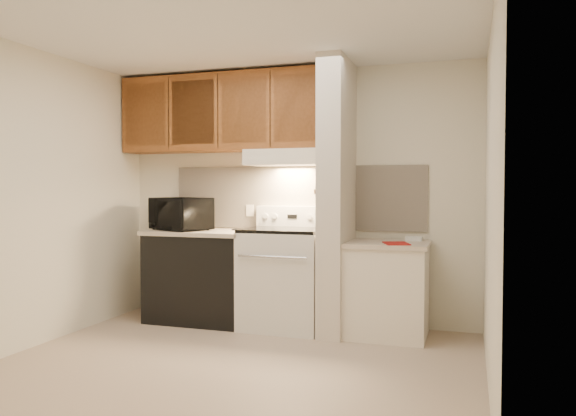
% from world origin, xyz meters
% --- Properties ---
extents(floor, '(3.60, 3.60, 0.00)m').
position_xyz_m(floor, '(0.00, 0.00, 0.00)').
color(floor, tan).
rests_on(floor, ground).
extents(ceiling, '(3.60, 3.60, 0.00)m').
position_xyz_m(ceiling, '(0.00, 0.00, 2.50)').
color(ceiling, white).
rests_on(ceiling, wall_back).
extents(wall_back, '(3.60, 2.50, 0.02)m').
position_xyz_m(wall_back, '(0.00, 1.50, 1.25)').
color(wall_back, silver).
rests_on(wall_back, floor).
extents(wall_left, '(0.02, 3.00, 2.50)m').
position_xyz_m(wall_left, '(-1.80, 0.00, 1.25)').
color(wall_left, silver).
rests_on(wall_left, floor).
extents(wall_right, '(0.02, 3.00, 2.50)m').
position_xyz_m(wall_right, '(1.80, 0.00, 1.25)').
color(wall_right, silver).
rests_on(wall_right, floor).
extents(backsplash, '(2.60, 0.02, 0.63)m').
position_xyz_m(backsplash, '(0.00, 1.49, 1.24)').
color(backsplash, '#F1DEC6').
rests_on(backsplash, wall_back).
extents(range_body, '(0.76, 0.65, 0.92)m').
position_xyz_m(range_body, '(0.00, 1.16, 0.46)').
color(range_body, silver).
rests_on(range_body, floor).
extents(oven_window, '(0.50, 0.01, 0.30)m').
position_xyz_m(oven_window, '(0.00, 0.84, 0.50)').
color(oven_window, black).
rests_on(oven_window, range_body).
extents(oven_handle, '(0.65, 0.02, 0.02)m').
position_xyz_m(oven_handle, '(0.00, 0.80, 0.72)').
color(oven_handle, silver).
rests_on(oven_handle, range_body).
extents(cooktop, '(0.74, 0.64, 0.03)m').
position_xyz_m(cooktop, '(0.00, 1.16, 0.94)').
color(cooktop, black).
rests_on(cooktop, range_body).
extents(range_backguard, '(0.76, 0.08, 0.20)m').
position_xyz_m(range_backguard, '(0.00, 1.44, 1.05)').
color(range_backguard, silver).
rests_on(range_backguard, range_body).
extents(range_display, '(0.10, 0.01, 0.04)m').
position_xyz_m(range_display, '(0.00, 1.40, 1.05)').
color(range_display, black).
rests_on(range_display, range_backguard).
extents(range_knob_left_outer, '(0.05, 0.02, 0.05)m').
position_xyz_m(range_knob_left_outer, '(-0.28, 1.40, 1.05)').
color(range_knob_left_outer, silver).
rests_on(range_knob_left_outer, range_backguard).
extents(range_knob_left_inner, '(0.05, 0.02, 0.05)m').
position_xyz_m(range_knob_left_inner, '(-0.18, 1.40, 1.05)').
color(range_knob_left_inner, silver).
rests_on(range_knob_left_inner, range_backguard).
extents(range_knob_right_inner, '(0.05, 0.02, 0.05)m').
position_xyz_m(range_knob_right_inner, '(0.18, 1.40, 1.05)').
color(range_knob_right_inner, silver).
rests_on(range_knob_right_inner, range_backguard).
extents(range_knob_right_outer, '(0.05, 0.02, 0.05)m').
position_xyz_m(range_knob_right_outer, '(0.28, 1.40, 1.05)').
color(range_knob_right_outer, silver).
rests_on(range_knob_right_outer, range_backguard).
extents(dishwasher_front, '(1.00, 0.63, 0.87)m').
position_xyz_m(dishwasher_front, '(-0.88, 1.17, 0.43)').
color(dishwasher_front, black).
rests_on(dishwasher_front, floor).
extents(left_countertop, '(1.04, 0.67, 0.04)m').
position_xyz_m(left_countertop, '(-0.88, 1.17, 0.89)').
color(left_countertop, beige).
rests_on(left_countertop, dishwasher_front).
extents(spoon_rest, '(0.20, 0.08, 0.01)m').
position_xyz_m(spoon_rest, '(-0.48, 1.26, 0.92)').
color(spoon_rest, black).
rests_on(spoon_rest, left_countertop).
extents(teal_jar, '(0.11, 0.11, 0.11)m').
position_xyz_m(teal_jar, '(-1.23, 1.39, 0.97)').
color(teal_jar, '#246C5B').
rests_on(teal_jar, left_countertop).
extents(outlet, '(0.08, 0.01, 0.12)m').
position_xyz_m(outlet, '(-0.48, 1.48, 1.10)').
color(outlet, white).
rests_on(outlet, backsplash).
extents(microwave, '(0.69, 0.60, 0.32)m').
position_xyz_m(microwave, '(-1.10, 1.15, 1.07)').
color(microwave, black).
rests_on(microwave, left_countertop).
extents(partition_pillar, '(0.22, 0.70, 2.50)m').
position_xyz_m(partition_pillar, '(0.51, 1.15, 1.25)').
color(partition_pillar, beige).
rests_on(partition_pillar, floor).
extents(pillar_trim, '(0.01, 0.70, 0.04)m').
position_xyz_m(pillar_trim, '(0.39, 1.15, 1.30)').
color(pillar_trim, brown).
rests_on(pillar_trim, partition_pillar).
extents(knife_strip, '(0.02, 0.42, 0.04)m').
position_xyz_m(knife_strip, '(0.39, 1.10, 1.32)').
color(knife_strip, black).
rests_on(knife_strip, partition_pillar).
extents(knife_blade_a, '(0.01, 0.03, 0.16)m').
position_xyz_m(knife_blade_a, '(0.38, 0.94, 1.22)').
color(knife_blade_a, silver).
rests_on(knife_blade_a, knife_strip).
extents(knife_handle_a, '(0.02, 0.02, 0.10)m').
position_xyz_m(knife_handle_a, '(0.38, 0.95, 1.37)').
color(knife_handle_a, black).
rests_on(knife_handle_a, knife_strip).
extents(knife_blade_b, '(0.01, 0.04, 0.18)m').
position_xyz_m(knife_blade_b, '(0.38, 1.02, 1.21)').
color(knife_blade_b, silver).
rests_on(knife_blade_b, knife_strip).
extents(knife_handle_b, '(0.02, 0.02, 0.10)m').
position_xyz_m(knife_handle_b, '(0.38, 1.02, 1.37)').
color(knife_handle_b, black).
rests_on(knife_handle_b, knife_strip).
extents(knife_blade_c, '(0.01, 0.04, 0.20)m').
position_xyz_m(knife_blade_c, '(0.38, 1.10, 1.20)').
color(knife_blade_c, silver).
rests_on(knife_blade_c, knife_strip).
extents(knife_handle_c, '(0.02, 0.02, 0.10)m').
position_xyz_m(knife_handle_c, '(0.38, 1.11, 1.37)').
color(knife_handle_c, black).
rests_on(knife_handle_c, knife_strip).
extents(knife_blade_d, '(0.01, 0.04, 0.16)m').
position_xyz_m(knife_blade_d, '(0.38, 1.19, 1.22)').
color(knife_blade_d, silver).
rests_on(knife_blade_d, knife_strip).
extents(knife_handle_d, '(0.02, 0.02, 0.10)m').
position_xyz_m(knife_handle_d, '(0.38, 1.19, 1.37)').
color(knife_handle_d, black).
rests_on(knife_handle_d, knife_strip).
extents(knife_blade_e, '(0.01, 0.04, 0.18)m').
position_xyz_m(knife_blade_e, '(0.38, 1.25, 1.21)').
color(knife_blade_e, silver).
rests_on(knife_blade_e, knife_strip).
extents(knife_handle_e, '(0.02, 0.02, 0.10)m').
position_xyz_m(knife_handle_e, '(0.38, 1.25, 1.37)').
color(knife_handle_e, black).
rests_on(knife_handle_e, knife_strip).
extents(oven_mitt, '(0.03, 0.10, 0.24)m').
position_xyz_m(oven_mitt, '(0.38, 1.32, 1.22)').
color(oven_mitt, slate).
rests_on(oven_mitt, partition_pillar).
extents(right_cab_base, '(0.70, 0.60, 0.81)m').
position_xyz_m(right_cab_base, '(0.97, 1.15, 0.40)').
color(right_cab_base, white).
rests_on(right_cab_base, floor).
extents(right_countertop, '(0.74, 0.64, 0.04)m').
position_xyz_m(right_countertop, '(0.97, 1.15, 0.83)').
color(right_countertop, beige).
rests_on(right_countertop, right_cab_base).
extents(red_folder, '(0.28, 0.32, 0.01)m').
position_xyz_m(red_folder, '(1.07, 1.00, 0.85)').
color(red_folder, '#9D1511').
rests_on(red_folder, right_countertop).
extents(white_box, '(0.15, 0.11, 0.04)m').
position_xyz_m(white_box, '(1.19, 1.33, 0.87)').
color(white_box, white).
rests_on(white_box, right_countertop).
extents(range_hood, '(0.78, 0.44, 0.15)m').
position_xyz_m(range_hood, '(0.00, 1.28, 1.62)').
color(range_hood, white).
rests_on(range_hood, upper_cabinets).
extents(hood_lip, '(0.78, 0.04, 0.06)m').
position_xyz_m(hood_lip, '(0.00, 1.07, 1.58)').
color(hood_lip, white).
rests_on(hood_lip, range_hood).
extents(upper_cabinets, '(2.18, 0.33, 0.77)m').
position_xyz_m(upper_cabinets, '(-0.69, 1.32, 2.08)').
color(upper_cabinets, brown).
rests_on(upper_cabinets, wall_back).
extents(cab_door_a, '(0.46, 0.01, 0.63)m').
position_xyz_m(cab_door_a, '(-1.51, 1.17, 2.08)').
color(cab_door_a, brown).
rests_on(cab_door_a, upper_cabinets).
extents(cab_gap_a, '(0.01, 0.01, 0.73)m').
position_xyz_m(cab_gap_a, '(-1.23, 1.16, 2.08)').
color(cab_gap_a, black).
rests_on(cab_gap_a, upper_cabinets).
extents(cab_door_b, '(0.46, 0.01, 0.63)m').
position_xyz_m(cab_door_b, '(-0.96, 1.17, 2.08)').
color(cab_door_b, brown).
rests_on(cab_door_b, upper_cabinets).
extents(cab_gap_b, '(0.01, 0.01, 0.73)m').
position_xyz_m(cab_gap_b, '(-0.69, 1.16, 2.08)').
color(cab_gap_b, black).
rests_on(cab_gap_b, upper_cabinets).
extents(cab_door_c, '(0.46, 0.01, 0.63)m').
position_xyz_m(cab_door_c, '(-0.42, 1.17, 2.08)').
color(cab_door_c, brown).
rests_on(cab_door_c, upper_cabinets).
extents(cab_gap_c, '(0.01, 0.01, 0.73)m').
position_xyz_m(cab_gap_c, '(-0.14, 1.16, 2.08)').
color(cab_gap_c, black).
rests_on(cab_gap_c, upper_cabinets).
extents(cab_door_d, '(0.46, 0.01, 0.63)m').
position_xyz_m(cab_door_d, '(0.13, 1.17, 2.08)').
color(cab_door_d, brown).
rests_on(cab_door_d, upper_cabinets).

